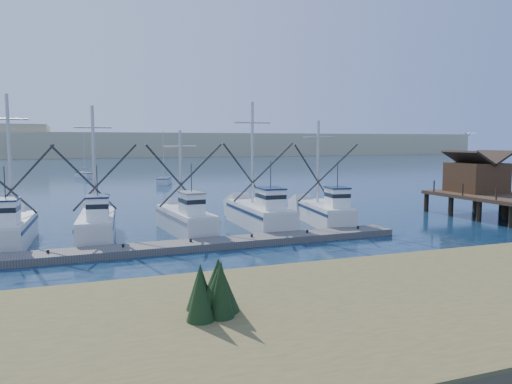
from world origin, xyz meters
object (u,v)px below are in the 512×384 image
Objects in this scene: floating_dock at (158,248)px; sailboat_near at (164,181)px; sailboat_far at (85,175)px; timber_pier at (508,189)px.

sailboat_near reaches higher than floating_dock.
floating_dock is 64.69m from sailboat_far.
sailboat_near is at bearing -81.75° from sailboat_far.
sailboat_near and sailboat_far have the same top height.
floating_dock is 3.98× the size of sailboat_far.
timber_pier is 49.34m from sailboat_near.
timber_pier is 2.47× the size of sailboat_far.
timber_pier reaches higher than floating_dock.
timber_pier is 70.24m from sailboat_far.
sailboat_far is (-31.48, 62.76, -2.06)m from timber_pier.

